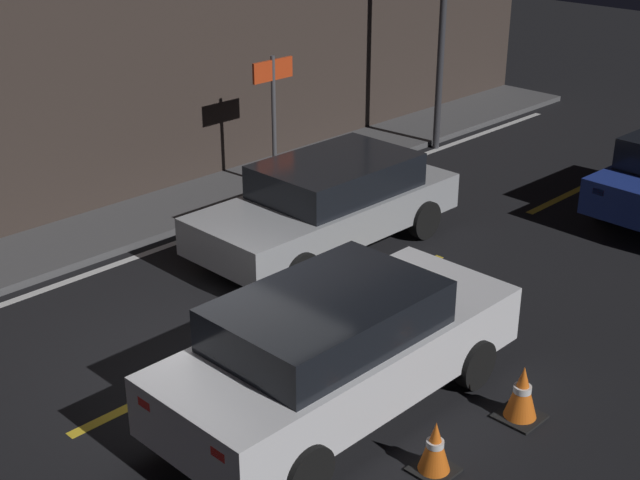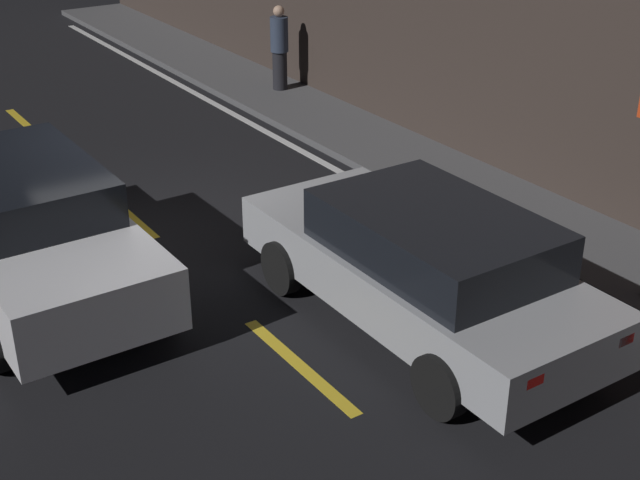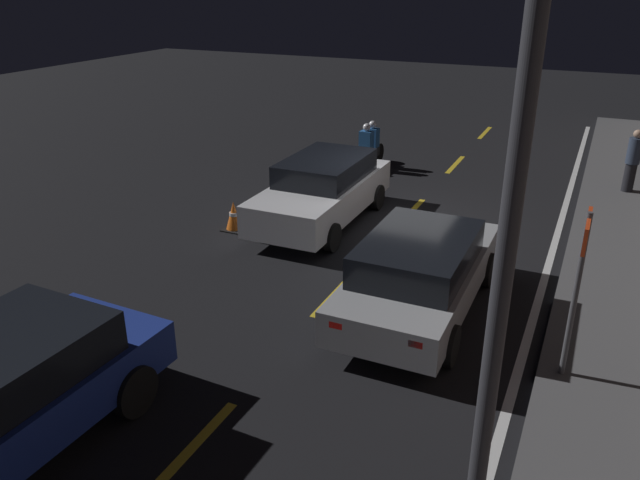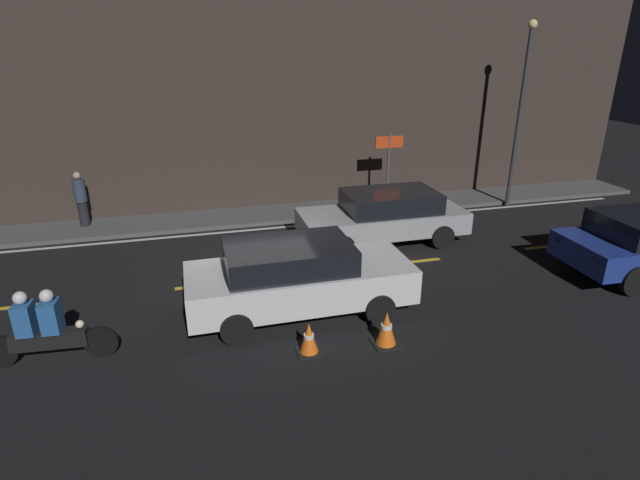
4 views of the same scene
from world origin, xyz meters
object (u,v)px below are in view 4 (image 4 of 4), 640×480
sedan_white (297,276)px  street_lamp (521,107)px  hatchback_silver (384,215)px  pedestrian (81,199)px  traffic_cone_mid (386,329)px  motorcycle (43,329)px  shop_sign (389,157)px  traffic_cone_near (309,338)px

sedan_white → street_lamp: bearing=31.2°
hatchback_silver → pedestrian: pedestrian is taller
hatchback_silver → pedestrian: bearing=-21.3°
traffic_cone_mid → pedestrian: size_ratio=0.41×
motorcycle → pedestrian: bearing=98.4°
street_lamp → traffic_cone_mid: bearing=-136.5°
sedan_white → shop_sign: size_ratio=1.86×
sedan_white → traffic_cone_near: (-0.13, -1.48, -0.50)m
sedan_white → hatchback_silver: (3.12, 3.18, -0.03)m
pedestrian → traffic_cone_near: bearing=-58.2°
hatchback_silver → street_lamp: (5.20, 1.93, 2.48)m
sedan_white → pedestrian: pedestrian is taller
pedestrian → shop_sign: size_ratio=0.67×
hatchback_silver → shop_sign: bearing=-113.5°
motorcycle → street_lamp: (12.82, 5.69, 2.60)m
hatchback_silver → traffic_cone_mid: bearing=68.9°
hatchback_silver → motorcycle: (-7.62, -3.77, -0.12)m
sedan_white → motorcycle: (-4.49, -0.59, -0.15)m
traffic_cone_near → traffic_cone_mid: size_ratio=0.90×
shop_sign → hatchback_silver: bearing=-113.5°
shop_sign → street_lamp: size_ratio=0.42×
sedan_white → shop_sign: (4.16, 5.57, 1.02)m
shop_sign → motorcycle: bearing=-144.6°
pedestrian → shop_sign: 9.22m
pedestrian → sedan_white: bearing=-51.9°
street_lamp → hatchback_silver: bearing=-159.7°
motorcycle → traffic_cone_mid: motorcycle is taller
motorcycle → traffic_cone_near: 4.47m
traffic_cone_near → traffic_cone_mid: (1.41, -0.10, 0.03)m
pedestrian → shop_sign: bearing=-4.8°
sedan_white → motorcycle: 4.53m
hatchback_silver → motorcycle: 8.50m
motorcycle → shop_sign: (8.66, 6.16, 1.17)m
traffic_cone_near → shop_sign: shop_sign is taller
traffic_cone_near → street_lamp: (8.46, 6.59, 2.95)m
traffic_cone_near → traffic_cone_mid: traffic_cone_mid is taller
sedan_white → traffic_cone_near: bearing=-95.3°
motorcycle → pedestrian: pedestrian is taller
street_lamp → motorcycle: bearing=-156.1°
shop_sign → street_lamp: (4.16, -0.47, 1.43)m
traffic_cone_mid → traffic_cone_near: bearing=175.8°
sedan_white → traffic_cone_mid: bearing=-51.4°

